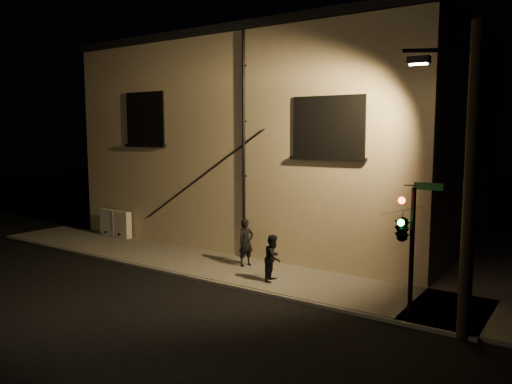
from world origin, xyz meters
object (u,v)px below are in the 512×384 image
Objects in this scene: pedestrian_a at (246,242)px; pedestrian_b at (273,258)px; traffic_signal at (403,227)px; utility_cabinet at (116,223)px; streetlamp_pole at (467,175)px.

pedestrian_a is 1.13× the size of pedestrian_b.
pedestrian_b is (1.76, -0.99, -0.09)m from pedestrian_a.
pedestrian_a is 0.48× the size of traffic_signal.
pedestrian_a is at bearing 48.14° from pedestrian_b.
pedestrian_a is at bearing 163.73° from traffic_signal.
traffic_signal reaches higher than pedestrian_b.
traffic_signal reaches higher than pedestrian_a.
pedestrian_b is at bearing -100.81° from pedestrian_a.
utility_cabinet is 7.82m from pedestrian_a.
pedestrian_a is 8.35m from streetlamp_pole.
pedestrian_b is 0.43× the size of traffic_signal.
utility_cabinet is 0.52× the size of traffic_signal.
pedestrian_b is 4.70m from traffic_signal.
traffic_signal is at bearing -112.94° from pedestrian_b.
pedestrian_a is 0.23× the size of streetlamp_pole.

